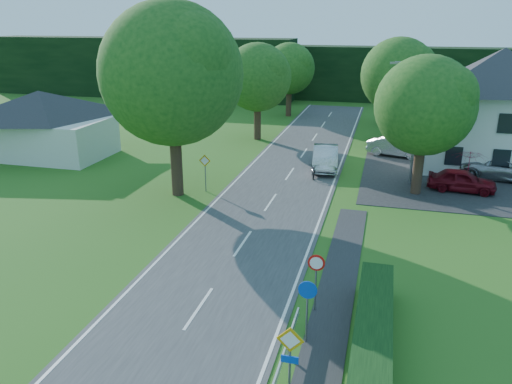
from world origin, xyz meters
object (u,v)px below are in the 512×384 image
(parked_car_red, at_px, (462,180))
(parked_car_silver_a, at_px, (397,147))
(streetlight, at_px, (414,118))
(moving_car, at_px, (325,158))
(motorcycle, at_px, (315,170))
(parked_car_silver_b, at_px, (502,168))
(parasol, at_px, (469,166))

(parked_car_red, relative_size, parked_car_silver_a, 0.91)
(streetlight, relative_size, moving_car, 1.58)
(moving_car, relative_size, motorcycle, 2.60)
(streetlight, distance_m, parked_car_silver_b, 7.71)
(parked_car_red, height_order, parked_car_silver_a, parked_car_silver_a)
(streetlight, relative_size, parked_car_silver_a, 1.74)
(streetlight, bearing_deg, parasol, 21.43)
(parasol, bearing_deg, streetlight, -158.57)
(streetlight, distance_m, parked_car_red, 5.01)
(moving_car, height_order, parked_car_red, moving_car)
(moving_car, xyz_separation_m, parked_car_silver_b, (12.06, 0.68, -0.06))
(motorcycle, distance_m, parked_car_red, 9.53)
(moving_car, distance_m, parked_car_silver_a, 7.14)
(moving_car, bearing_deg, motorcycle, -107.59)
(moving_car, height_order, parked_car_silver_a, moving_car)
(motorcycle, bearing_deg, parked_car_silver_b, 9.91)
(motorcycle, xyz_separation_m, parked_car_silver_a, (5.52, 7.27, 0.24))
(moving_car, distance_m, parasol, 9.74)
(parked_car_silver_a, bearing_deg, motorcycle, 157.18)
(streetlight, relative_size, parasol, 3.48)
(motorcycle, distance_m, parasol, 10.34)
(parasol, bearing_deg, motorcycle, -169.97)
(parked_car_silver_b, bearing_deg, moving_car, 99.78)
(motorcycle, distance_m, parked_car_silver_b, 12.85)
(streetlight, height_order, parked_car_red, streetlight)
(streetlight, distance_m, motorcycle, 7.39)
(parasol, bearing_deg, moving_car, 177.40)
(parked_car_silver_b, bearing_deg, parked_car_silver_a, 64.71)
(moving_car, bearing_deg, parked_car_silver_b, -3.05)
(parked_car_red, distance_m, parasol, 2.50)
(moving_car, distance_m, parked_car_silver_b, 12.08)
(parked_car_red, height_order, parked_car_silver_b, parked_car_silver_b)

